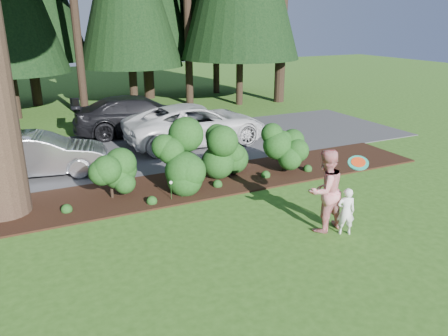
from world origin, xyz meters
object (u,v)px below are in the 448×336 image
car_dark_suv (140,115)px  frisbee (358,163)px  car_white_suv (196,124)px  child (346,211)px  adult (325,191)px  car_silver_wagon (40,155)px

car_dark_suv → frisbee: frisbee is taller
car_white_suv → child: 8.37m
frisbee → adult: bearing=151.7°
car_white_suv → car_dark_suv: (-1.53, 2.52, 0.02)m
car_white_suv → child: size_ratio=4.99×
car_white_suv → child: bearing=-179.7°
adult → car_white_suv: bearing=-98.3°
car_white_suv → car_silver_wagon: bearing=101.8°
car_white_suv → adult: (-0.15, -7.98, 0.17)m
car_silver_wagon → car_white_suv: car_white_suv is taller
car_silver_wagon → frisbee: 9.37m
frisbee → car_dark_suv: bearing=100.3°
car_silver_wagon → adult: size_ratio=2.09×
car_silver_wagon → child: car_silver_wagon is taller
car_dark_suv → frisbee: 11.03m
child → frisbee: size_ratio=2.29×
child → adult: bearing=-26.5°
child → car_dark_suv: bearing=-56.7°
car_white_suv → adult: bearing=178.0°
child → frisbee: bearing=-141.5°
car_silver_wagon → child: 9.20m
child → adult: (-0.32, 0.39, 0.41)m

